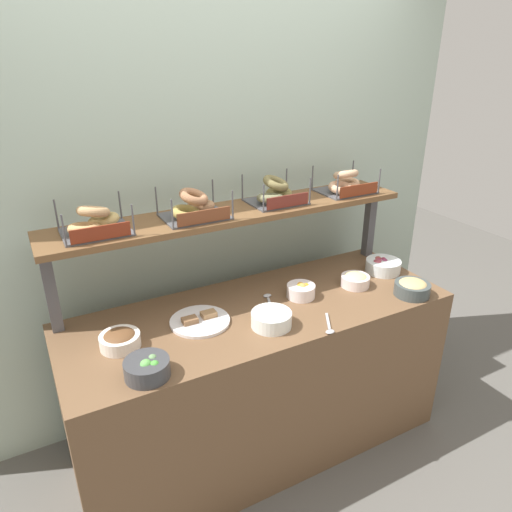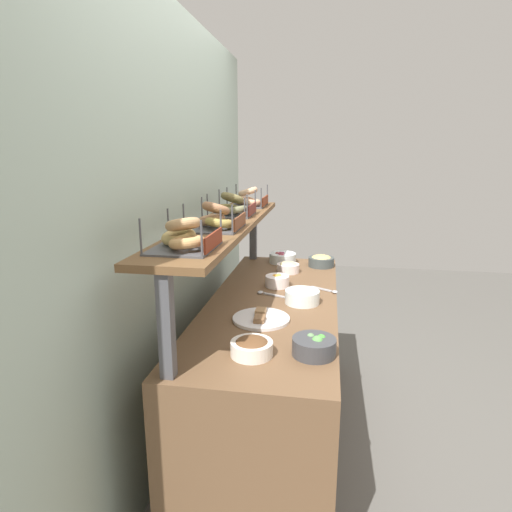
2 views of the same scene
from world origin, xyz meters
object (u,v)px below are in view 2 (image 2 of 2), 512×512
bowl_chocolate_spread (251,347)px  bowl_fruit_salad (277,280)px  bowl_hummus (321,261)px  bagel_basket_sesame (184,237)px  bagel_basket_everything (217,219)px  bowl_veggie_mix (314,346)px  bowl_egg_salad (288,267)px  serving_spoon_near_plate (266,293)px  serving_plate_white (261,318)px  bowl_beet_salad (282,258)px  serving_spoon_by_edge (329,290)px  bagel_basket_poppy (233,207)px  bagel_basket_plain (248,199)px  bowl_cream_cheese (302,295)px

bowl_chocolate_spread → bowl_fruit_salad: size_ratio=1.19×
bowl_hummus → bowl_fruit_salad: (-0.52, 0.25, -0.00)m
bagel_basket_sesame → bagel_basket_everything: (0.46, -0.01, 0.00)m
bowl_veggie_mix → bowl_egg_salad: bowl_veggie_mix is taller
bowl_egg_salad → serving_spoon_near_plate: size_ratio=0.92×
bowl_veggie_mix → bowl_egg_salad: size_ratio=1.17×
bowl_veggie_mix → bowl_hummus: same height
bowl_fruit_salad → serving_plate_white: (-0.55, 0.01, -0.03)m
bowl_fruit_salad → bowl_beet_salad: bearing=3.1°
bowl_hummus → bowl_beet_salad: bearing=78.4°
serving_spoon_by_edge → bagel_basket_sesame: 1.14m
bagel_basket_poppy → bagel_basket_plain: size_ratio=0.96×
bowl_hummus → serving_spoon_near_plate: bearing=156.5°
bagel_basket_poppy → bowl_egg_salad: bearing=-43.5°
bowl_fruit_salad → bowl_beet_salad: (0.57, 0.03, 0.00)m
serving_spoon_by_edge → bagel_basket_everything: size_ratio=0.51×
bowl_veggie_mix → bagel_basket_poppy: (0.88, 0.53, 0.44)m
bowl_chocolate_spread → bowl_cream_cheese: bearing=-14.3°
bowl_fruit_salad → serving_spoon_near_plate: bearing=165.3°
bowl_egg_salad → bagel_basket_poppy: size_ratio=0.54×
bowl_fruit_salad → bagel_basket_sesame: bagel_basket_sesame is taller
bowl_beet_salad → serving_spoon_by_edge: (-0.63, -0.34, -0.03)m
bagel_basket_plain → bowl_cream_cheese: bearing=-149.1°
bowl_cream_cheese → serving_plate_white: 0.34m
serving_plate_white → serving_spoon_near_plate: (0.38, 0.03, -0.00)m
serving_plate_white → bagel_basket_poppy: bagel_basket_poppy is taller
bowl_hummus → serving_spoon_by_edge: size_ratio=1.16×
bowl_veggie_mix → bagel_basket_poppy: bagel_basket_poppy is taller
bagel_basket_plain → bowl_veggie_mix: bearing=-158.7°
serving_spoon_near_plate → bagel_basket_poppy: bagel_basket_poppy is taller
bowl_egg_salad → bagel_basket_everything: (-0.78, 0.29, 0.44)m
bagel_basket_sesame → serving_spoon_near_plate: bearing=-16.2°
serving_spoon_by_edge → bowl_chocolate_spread: bearing=160.5°
bowl_hummus → bagel_basket_poppy: bearing=134.4°
bagel_basket_sesame → bagel_basket_plain: 1.36m
bowl_beet_salad → serving_plate_white: bearing=-179.1°
bowl_cream_cheese → bagel_basket_poppy: (0.27, 0.44, 0.43)m
bowl_fruit_salad → bagel_basket_plain: (0.45, 0.26, 0.44)m
bowl_fruit_salad → bagel_basket_plain: size_ratio=0.49×
bowl_veggie_mix → bagel_basket_sesame: 0.68m
bagel_basket_sesame → bagel_basket_everything: bagel_basket_everything is taller
serving_spoon_near_plate → bowl_beet_salad: bearing=-1.0°
bowl_hummus → bagel_basket_poppy: (-0.52, 0.53, 0.44)m
bagel_basket_sesame → bowl_egg_salad: bearing=-13.4°
serving_spoon_near_plate → bagel_basket_everything: bearing=144.7°
bowl_egg_salad → bowl_hummus: (0.19, -0.22, 0.01)m
bowl_beet_salad → bagel_basket_everything: bagel_basket_everything is taller
bowl_cream_cheese → bagel_basket_everything: size_ratio=0.61×
bagel_basket_everything → bowl_veggie_mix: bearing=-129.5°
bagel_basket_sesame → bagel_basket_poppy: 0.92m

